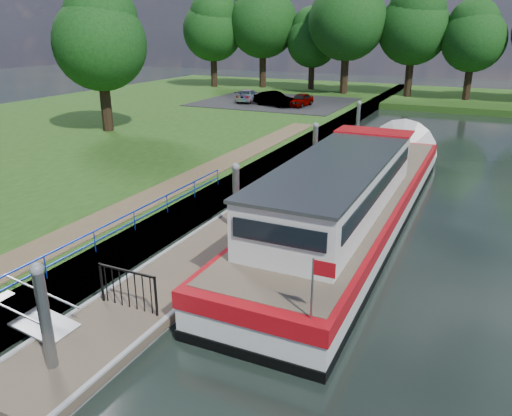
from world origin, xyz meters
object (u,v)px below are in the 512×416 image
at_px(car_a, 301,100).
at_px(barge, 357,195).
at_px(pontoon, 282,199).
at_px(car_c, 248,96).
at_px(car_b, 274,99).

bearing_deg(car_a, barge, -60.61).
distance_m(pontoon, car_a, 24.47).
bearing_deg(barge, car_c, 124.67).
height_order(car_a, car_c, car_c).
distance_m(pontoon, car_c, 27.29).
bearing_deg(car_a, pontoon, -67.60).
relative_size(car_a, car_c, 0.84).
bearing_deg(car_c, pontoon, 111.44).
bearing_deg(barge, car_b, 120.61).
bearing_deg(car_c, car_a, 166.06).
height_order(barge, car_a, barge).
height_order(pontoon, car_a, car_a).
relative_size(barge, car_a, 6.29).
xyz_separation_m(car_a, car_b, (-2.26, -0.90, 0.07)).
bearing_deg(car_b, car_a, -49.90).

